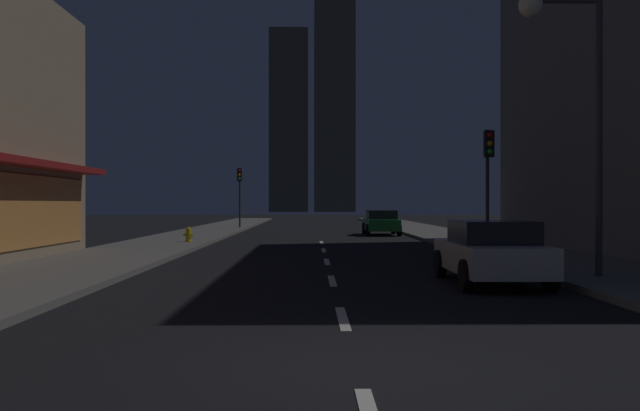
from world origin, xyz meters
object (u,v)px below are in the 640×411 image
object	(u,v)px
car_parked_far	(381,222)
traffic_light_far_left	(240,184)
car_parked_near	(491,252)
street_lamp_right	(564,65)
traffic_light_near_right	(488,163)
fire_hydrant_far_left	(188,235)

from	to	relation	value
car_parked_far	traffic_light_far_left	xyz separation A→B (m)	(-9.10, 8.18, 2.45)
car_parked_near	car_parked_far	xyz separation A→B (m)	(0.00, 23.77, 0.00)
car_parked_near	car_parked_far	size ratio (longest dim) A/B	1.00
car_parked_near	car_parked_far	bearing A→B (deg)	90.00
traffic_light_far_left	street_lamp_right	xyz separation A→B (m)	(10.88, -31.67, 1.87)
car_parked_near	street_lamp_right	bearing A→B (deg)	9.05
street_lamp_right	car_parked_near	bearing A→B (deg)	-170.95
car_parked_near	traffic_light_near_right	xyz separation A→B (m)	(1.90, 7.36, 2.45)
fire_hydrant_far_left	street_lamp_right	world-z (taller)	street_lamp_right
car_parked_far	traffic_light_far_left	bearing A→B (deg)	138.03
car_parked_near	traffic_light_far_left	distance (m)	33.32
traffic_light_near_right	street_lamp_right	size ratio (longest dim) A/B	0.64
car_parked_near	traffic_light_near_right	distance (m)	7.98
car_parked_far	fire_hydrant_far_left	xyz separation A→B (m)	(-9.50, -9.38, -0.29)
traffic_light_near_right	street_lamp_right	distance (m)	7.32
fire_hydrant_far_left	traffic_light_far_left	distance (m)	17.78
traffic_light_near_right	traffic_light_far_left	xyz separation A→B (m)	(-11.00, 24.60, 0.00)
fire_hydrant_far_left	street_lamp_right	size ratio (longest dim) A/B	0.10
traffic_light_near_right	street_lamp_right	xyz separation A→B (m)	(-0.12, -7.07, 1.87)
car_parked_far	street_lamp_right	xyz separation A→B (m)	(1.78, -23.49, 4.33)
car_parked_near	car_parked_far	distance (m)	23.77
traffic_light_near_right	street_lamp_right	bearing A→B (deg)	-90.97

